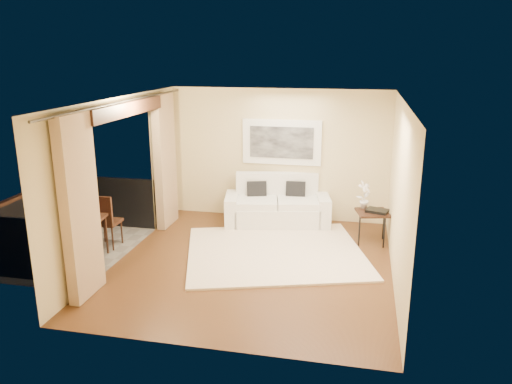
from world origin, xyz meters
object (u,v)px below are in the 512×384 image
(sofa, at_px, (277,207))
(side_table, at_px, (373,215))
(orchid, at_px, (364,195))
(bistro_table, at_px, (84,223))
(balcony_chair_near, at_px, (76,224))
(ice_bucket, at_px, (77,210))
(balcony_chair_far, at_px, (104,218))

(sofa, xyz_separation_m, side_table, (1.88, -0.68, 0.19))
(orchid, xyz_separation_m, bistro_table, (-4.59, -1.88, -0.23))
(side_table, xyz_separation_m, orchid, (-0.17, 0.15, 0.32))
(side_table, bearing_deg, orchid, 138.16)
(balcony_chair_near, xyz_separation_m, ice_bucket, (-0.04, 0.14, 0.20))
(balcony_chair_far, height_order, balcony_chair_near, balcony_chair_near)
(orchid, distance_m, balcony_chair_near, 5.11)
(sofa, bearing_deg, ice_bucket, -153.89)
(bistro_table, distance_m, balcony_chair_far, 0.47)
(orchid, distance_m, ice_bucket, 5.09)
(balcony_chair_far, bearing_deg, orchid, -162.35)
(side_table, distance_m, balcony_chair_far, 4.83)
(sofa, distance_m, orchid, 1.86)
(balcony_chair_far, bearing_deg, balcony_chair_near, 65.01)
(orchid, distance_m, bistro_table, 4.97)
(side_table, height_order, balcony_chair_far, balcony_chair_far)
(sofa, height_order, bistro_table, sofa)
(sofa, distance_m, balcony_chair_near, 3.90)
(side_table, distance_m, ice_bucket, 5.20)
(balcony_chair_far, bearing_deg, ice_bucket, 53.38)
(bistro_table, xyz_separation_m, ice_bucket, (-0.17, 0.09, 0.18))
(balcony_chair_far, relative_size, ice_bucket, 4.97)
(bistro_table, bearing_deg, balcony_chair_near, -159.70)
(orchid, bearing_deg, ice_bucket, -159.34)
(balcony_chair_far, height_order, ice_bucket, balcony_chair_far)
(side_table, bearing_deg, ice_bucket, -161.54)
(bistro_table, relative_size, balcony_chair_near, 0.68)
(side_table, distance_m, bistro_table, 5.07)
(side_table, height_order, orchid, orchid)
(sofa, height_order, orchid, orchid)
(side_table, relative_size, balcony_chair_far, 0.67)
(bistro_table, bearing_deg, sofa, 40.03)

